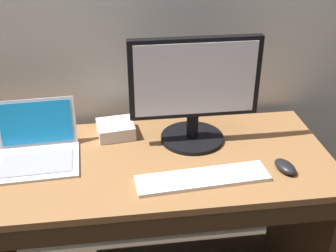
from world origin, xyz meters
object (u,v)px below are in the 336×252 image
(wired_keyboard, at_px, (203,178))
(computer_mouse, at_px, (285,167))
(laptop_silver, at_px, (37,149))
(external_monitor, at_px, (194,90))
(external_drive_box, at_px, (116,129))

(wired_keyboard, distance_m, computer_mouse, 0.31)
(computer_mouse, bearing_deg, wired_keyboard, 166.53)
(laptop_silver, relative_size, computer_mouse, 3.16)
(external_monitor, distance_m, computer_mouse, 0.45)
(laptop_silver, height_order, external_monitor, external_monitor)
(laptop_silver, distance_m, external_monitor, 0.65)
(wired_keyboard, bearing_deg, external_monitor, 87.11)
(computer_mouse, height_order, external_drive_box, external_drive_box)
(computer_mouse, bearing_deg, external_monitor, 123.20)
(external_monitor, xyz_separation_m, computer_mouse, (0.30, -0.25, -0.22))
(laptop_silver, xyz_separation_m, wired_keyboard, (0.60, -0.23, -0.03))
(laptop_silver, bearing_deg, computer_mouse, -12.83)
(wired_keyboard, relative_size, computer_mouse, 4.73)
(wired_keyboard, xyz_separation_m, external_drive_box, (-0.30, 0.36, 0.02))
(external_monitor, relative_size, wired_keyboard, 1.04)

